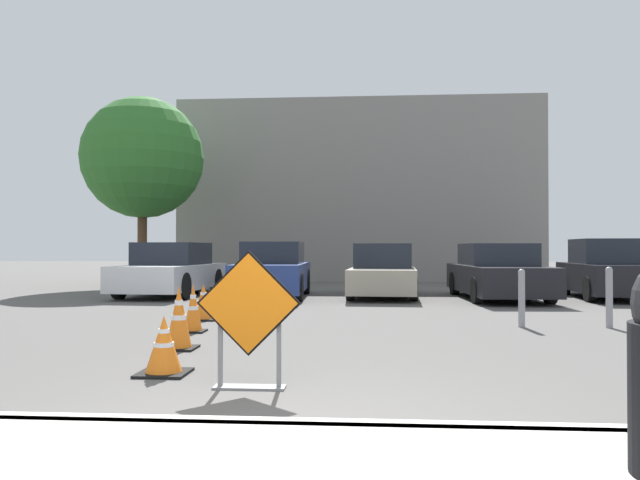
{
  "coord_description": "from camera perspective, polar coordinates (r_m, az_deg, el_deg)",
  "views": [
    {
      "loc": [
        0.52,
        -4.23,
        1.32
      ],
      "look_at": [
        -0.59,
        10.88,
        1.52
      ],
      "focal_mm": 35.0,
      "sensor_mm": 36.0,
      "label": 1
    }
  ],
  "objects": [
    {
      "name": "building_facade_backdrop",
      "position": [
        27.19,
        3.58,
        4.2
      ],
      "size": [
        14.68,
        5.0,
        7.34
      ],
      "color": "gray",
      "rests_on": "ground_plane"
    },
    {
      "name": "bollard_nearest",
      "position": [
        10.99,
        17.96,
        -4.93
      ],
      "size": [
        0.12,
        0.12,
        0.97
      ],
      "color": "gray",
      "rests_on": "ground_plane"
    },
    {
      "name": "street_tree_behind_lot",
      "position": [
        22.49,
        -15.92,
        7.21
      ],
      "size": [
        4.16,
        4.16,
        6.52
      ],
      "color": "#513823",
      "rests_on": "ground_plane"
    },
    {
      "name": "traffic_cone_second",
      "position": [
        8.41,
        -12.78,
        -6.99
      ],
      "size": [
        0.46,
        0.46,
        0.83
      ],
      "color": "black",
      "rests_on": "ground_plane"
    },
    {
      "name": "bollard_second",
      "position": [
        11.41,
        24.93,
        -4.64
      ],
      "size": [
        0.12,
        0.12,
        1.01
      ],
      "color": "gray",
      "rests_on": "ground_plane"
    },
    {
      "name": "road_closed_sign",
      "position": [
        5.9,
        -6.53,
        -6.9
      ],
      "size": [
        0.99,
        0.2,
        1.3
      ],
      "color": "black",
      "rests_on": "ground_plane"
    },
    {
      "name": "curb_lip",
      "position": [
        4.44,
        -2.79,
        -17.07
      ],
      "size": [
        22.84,
        0.2,
        0.14
      ],
      "color": "beige",
      "rests_on": "ground_plane"
    },
    {
      "name": "traffic_cone_fourth",
      "position": [
        11.72,
        -10.61,
        -5.65
      ],
      "size": [
        0.53,
        0.53,
        0.66
      ],
      "color": "black",
      "rests_on": "ground_plane"
    },
    {
      "name": "parked_car_second",
      "position": [
        16.81,
        -4.32,
        -2.89
      ],
      "size": [
        1.88,
        4.27,
        1.49
      ],
      "rotation": [
        0.0,
        0.0,
        3.17
      ],
      "color": "navy",
      "rests_on": "ground_plane"
    },
    {
      "name": "parked_car_fifth",
      "position": [
        18.11,
        24.88,
        -2.62
      ],
      "size": [
        2.05,
        4.14,
        1.57
      ],
      "rotation": [
        0.0,
        0.0,
        3.07
      ],
      "color": "black",
      "rests_on": "ground_plane"
    },
    {
      "name": "parked_car_nearest",
      "position": [
        17.99,
        -13.43,
        -2.76
      ],
      "size": [
        2.14,
        4.63,
        1.48
      ],
      "rotation": [
        0.0,
        0.0,
        3.08
      ],
      "color": "white",
      "rests_on": "ground_plane"
    },
    {
      "name": "traffic_cone_nearest",
      "position": [
        6.8,
        -14.09,
        -9.37
      ],
      "size": [
        0.51,
        0.51,
        0.61
      ],
      "color": "black",
      "rests_on": "ground_plane"
    },
    {
      "name": "ground_plane",
      "position": [
        14.3,
        2.12,
        -6.06
      ],
      "size": [
        96.0,
        96.0,
        0.0
      ],
      "primitive_type": "plane",
      "color": "#565451"
    },
    {
      "name": "traffic_cone_third",
      "position": [
        10.06,
        -11.53,
        -6.16
      ],
      "size": [
        0.38,
        0.38,
        0.76
      ],
      "color": "black",
      "rests_on": "ground_plane"
    },
    {
      "name": "parked_car_fourth",
      "position": [
        16.87,
        15.94,
        -2.94
      ],
      "size": [
        2.06,
        4.73,
        1.44
      ],
      "rotation": [
        0.0,
        0.0,
        3.18
      ],
      "color": "black",
      "rests_on": "ground_plane"
    },
    {
      "name": "parked_car_third",
      "position": [
        17.12,
        5.79,
        -2.98
      ],
      "size": [
        1.95,
        4.5,
        1.45
      ],
      "rotation": [
        0.0,
        0.0,
        3.09
      ],
      "color": "#A39984",
      "rests_on": "ground_plane"
    }
  ]
}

